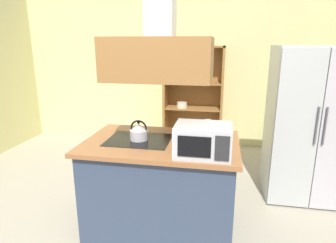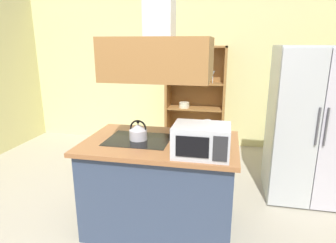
{
  "view_description": "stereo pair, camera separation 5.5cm",
  "coord_description": "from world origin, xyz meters",
  "px_view_note": "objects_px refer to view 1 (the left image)",
  "views": [
    {
      "loc": [
        0.67,
        -2.16,
        1.8
      ],
      "look_at": [
        0.13,
        0.72,
        1.0
      ],
      "focal_mm": 30.86,
      "sensor_mm": 36.0,
      "label": 1
    },
    {
      "loc": [
        0.72,
        -2.15,
        1.8
      ],
      "look_at": [
        0.13,
        0.72,
        1.0
      ],
      "focal_mm": 30.86,
      "sensor_mm": 36.0,
      "label": 2
    }
  ],
  "objects_px": {
    "microwave": "(203,140)",
    "refrigerator": "(309,124)",
    "kettle": "(139,132)",
    "wine_glass_on_counter": "(208,125)",
    "cutting_board": "(197,132)",
    "dish_cabinet": "(193,104)"
  },
  "relations": [
    {
      "from": "refrigerator",
      "to": "kettle",
      "type": "relative_size",
      "value": 9.2
    },
    {
      "from": "microwave",
      "to": "wine_glass_on_counter",
      "type": "height_order",
      "value": "microwave"
    },
    {
      "from": "kettle",
      "to": "wine_glass_on_counter",
      "type": "relative_size",
      "value": 0.94
    },
    {
      "from": "microwave",
      "to": "wine_glass_on_counter",
      "type": "distance_m",
      "value": 0.37
    },
    {
      "from": "refrigerator",
      "to": "kettle",
      "type": "distance_m",
      "value": 2.01
    },
    {
      "from": "kettle",
      "to": "microwave",
      "type": "relative_size",
      "value": 0.42
    },
    {
      "from": "dish_cabinet",
      "to": "microwave",
      "type": "relative_size",
      "value": 3.82
    },
    {
      "from": "refrigerator",
      "to": "kettle",
      "type": "height_order",
      "value": "refrigerator"
    },
    {
      "from": "refrigerator",
      "to": "kettle",
      "type": "bearing_deg",
      "value": -152.04
    },
    {
      "from": "cutting_board",
      "to": "microwave",
      "type": "height_order",
      "value": "microwave"
    },
    {
      "from": "dish_cabinet",
      "to": "kettle",
      "type": "distance_m",
      "value": 2.44
    },
    {
      "from": "microwave",
      "to": "refrigerator",
      "type": "bearing_deg",
      "value": 46.69
    },
    {
      "from": "kettle",
      "to": "cutting_board",
      "type": "distance_m",
      "value": 0.63
    },
    {
      "from": "refrigerator",
      "to": "wine_glass_on_counter",
      "type": "height_order",
      "value": "refrigerator"
    },
    {
      "from": "kettle",
      "to": "microwave",
      "type": "distance_m",
      "value": 0.69
    },
    {
      "from": "dish_cabinet",
      "to": "wine_glass_on_counter",
      "type": "distance_m",
      "value": 2.37
    },
    {
      "from": "dish_cabinet",
      "to": "cutting_board",
      "type": "distance_m",
      "value": 2.11
    },
    {
      "from": "refrigerator",
      "to": "microwave",
      "type": "relative_size",
      "value": 3.86
    },
    {
      "from": "cutting_board",
      "to": "wine_glass_on_counter",
      "type": "xyz_separation_m",
      "value": [
        0.11,
        -0.23,
        0.14
      ]
    },
    {
      "from": "cutting_board",
      "to": "microwave",
      "type": "distance_m",
      "value": 0.62
    },
    {
      "from": "dish_cabinet",
      "to": "cutting_board",
      "type": "height_order",
      "value": "dish_cabinet"
    },
    {
      "from": "kettle",
      "to": "refrigerator",
      "type": "bearing_deg",
      "value": 27.96
    }
  ]
}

